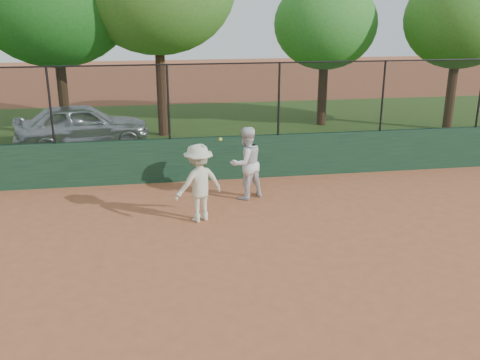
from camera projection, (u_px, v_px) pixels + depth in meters
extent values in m
plane|color=#AE5C38|center=(215.00, 287.00, 9.26)|extent=(80.00, 80.00, 0.00)
cube|color=#1C3E27|center=(189.00, 160.00, 14.69)|extent=(26.00, 0.20, 1.20)
cube|color=#2D5219|center=(178.00, 132.00, 20.50)|extent=(36.00, 12.00, 0.01)
imported|color=silver|center=(82.00, 125.00, 18.13)|extent=(4.64, 2.48, 1.50)
imported|color=silver|center=(246.00, 163.00, 13.26)|extent=(1.10, 1.00, 1.83)
imported|color=beige|center=(199.00, 183.00, 11.86)|extent=(1.31, 1.07, 1.77)
sphere|color=#C6DB30|center=(220.00, 139.00, 11.30)|extent=(0.07, 0.07, 0.07)
cube|color=black|center=(187.00, 102.00, 14.19)|extent=(26.00, 0.02, 2.00)
cylinder|color=black|center=(186.00, 64.00, 13.88)|extent=(26.00, 0.04, 0.04)
cylinder|color=black|center=(50.00, 106.00, 13.65)|extent=(0.06, 0.06, 2.00)
cylinder|color=black|center=(168.00, 102.00, 14.11)|extent=(0.06, 0.06, 2.00)
cylinder|color=black|center=(279.00, 99.00, 14.57)|extent=(0.06, 0.06, 2.00)
cylinder|color=black|center=(383.00, 96.00, 15.04)|extent=(0.06, 0.06, 2.00)
cylinder|color=black|center=(480.00, 93.00, 15.50)|extent=(0.06, 0.06, 2.00)
cylinder|color=#3C2914|center=(64.00, 99.00, 19.33)|extent=(0.36, 0.36, 2.77)
cylinder|color=#462B19|center=(162.00, 93.00, 19.52)|extent=(0.36, 0.36, 3.17)
cylinder|color=#402715|center=(322.00, 95.00, 21.40)|extent=(0.36, 0.36, 2.39)
ellipsoid|color=#2A6B22|center=(326.00, 24.00, 20.54)|extent=(4.00, 3.64, 3.46)
cylinder|color=#472E19|center=(450.00, 97.00, 20.53)|extent=(0.36, 0.36, 2.53)
ellipsoid|color=#2E5E1A|center=(460.00, 19.00, 19.63)|extent=(4.13, 3.75, 3.57)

